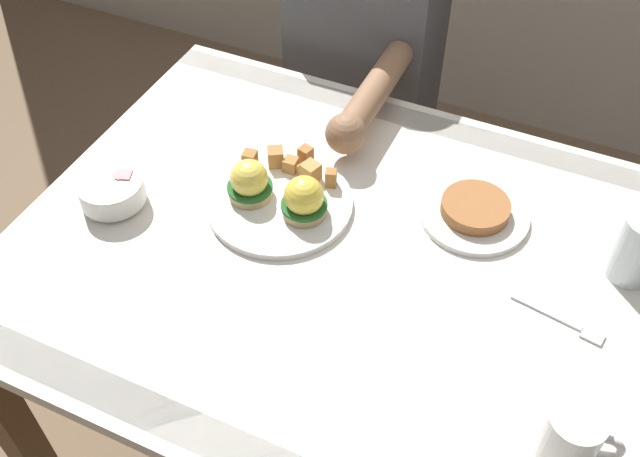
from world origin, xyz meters
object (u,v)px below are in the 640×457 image
object	(u,v)px
eggs_benedict_plate	(280,195)
side_plate	(475,212)
fruit_bowl	(113,191)
diner_person	(360,79)
coffee_mug	(573,435)
dining_table	(355,294)
water_glass_near	(636,251)
fork	(563,320)

from	to	relation	value
eggs_benedict_plate	side_plate	distance (m)	0.36
fruit_bowl	eggs_benedict_plate	bearing A→B (deg)	23.22
side_plate	diner_person	world-z (taller)	diner_person
coffee_mug	diner_person	distance (m)	1.04
dining_table	coffee_mug	size ratio (longest dim) A/B	10.76
dining_table	side_plate	bearing A→B (deg)	48.67
eggs_benedict_plate	coffee_mug	bearing A→B (deg)	-24.94
water_glass_near	eggs_benedict_plate	bearing A→B (deg)	-170.67
fruit_bowl	water_glass_near	bearing A→B (deg)	13.93
fruit_bowl	fork	size ratio (longest dim) A/B	0.77
fruit_bowl	diner_person	distance (m)	0.71
dining_table	eggs_benedict_plate	bearing A→B (deg)	162.33
water_glass_near	side_plate	world-z (taller)	water_glass_near
fork	water_glass_near	size ratio (longest dim) A/B	1.21
coffee_mug	water_glass_near	bearing A→B (deg)	85.58
water_glass_near	side_plate	xyz separation A→B (m)	(-0.27, 0.02, -0.04)
water_glass_near	dining_table	bearing A→B (deg)	-159.98
fruit_bowl	dining_table	bearing A→B (deg)	7.92
coffee_mug	fork	world-z (taller)	coffee_mug
coffee_mug	water_glass_near	distance (m)	0.37
eggs_benedict_plate	dining_table	bearing A→B (deg)	-17.67
dining_table	water_glass_near	xyz separation A→B (m)	(0.43, 0.16, 0.16)
side_plate	eggs_benedict_plate	bearing A→B (deg)	-160.19
dining_table	diner_person	distance (m)	0.65
eggs_benedict_plate	diner_person	distance (m)	0.56
dining_table	fruit_bowl	xyz separation A→B (m)	(-0.46, -0.06, 0.14)
dining_table	diner_person	size ratio (longest dim) A/B	1.05
dining_table	water_glass_near	distance (m)	0.49
diner_person	coffee_mug	bearing A→B (deg)	-51.82
coffee_mug	fork	size ratio (longest dim) A/B	0.72
eggs_benedict_plate	fork	bearing A→B (deg)	-4.75
dining_table	coffee_mug	xyz separation A→B (m)	(0.40, -0.21, 0.16)
coffee_mug	diner_person	xyz separation A→B (m)	(-0.64, 0.81, -0.14)
dining_table	fork	bearing A→B (deg)	2.04
water_glass_near	fork	bearing A→B (deg)	-117.95
dining_table	water_glass_near	world-z (taller)	water_glass_near
fruit_bowl	fork	xyz separation A→B (m)	(0.81, 0.08, -0.03)
coffee_mug	water_glass_near	world-z (taller)	water_glass_near
coffee_mug	side_plate	size ratio (longest dim) A/B	0.56
diner_person	fruit_bowl	bearing A→B (deg)	-108.37
dining_table	eggs_benedict_plate	size ratio (longest dim) A/B	4.44
fruit_bowl	coffee_mug	xyz separation A→B (m)	(0.86, -0.15, 0.02)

